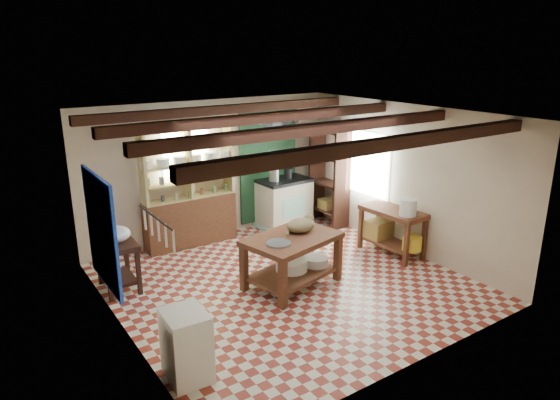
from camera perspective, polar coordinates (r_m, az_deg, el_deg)
floor at (r=7.84m, az=0.83°, el=-9.54°), size 5.00×5.00×0.02m
ceiling at (r=7.07m, az=0.92°, el=9.74°), size 5.00×5.00×0.02m
wall_back at (r=9.43m, az=-7.87°, el=3.42°), size 5.00×0.04×2.60m
wall_front at (r=5.61m, az=15.73°, el=-6.72°), size 5.00×0.04×2.60m
wall_left at (r=6.34m, az=-18.07°, el=-4.15°), size 0.04×5.00×2.60m
wall_right at (r=8.96m, az=14.11°, el=2.34°), size 0.04×5.00×2.60m
ceiling_beams at (r=7.08m, az=0.91°, el=8.78°), size 5.00×3.80×0.15m
blue_wall_patch at (r=7.23m, az=-19.74°, el=-3.37°), size 0.04×1.40×1.60m
green_wall_patch at (r=10.01m, az=-1.35°, el=4.09°), size 1.30×0.04×2.30m
window_back at (r=9.12m, az=-10.73°, el=5.40°), size 0.90×0.02×0.80m
window_right at (r=9.60m, az=9.66°, el=4.19°), size 0.02×1.30×1.20m
utensil_rail at (r=5.11m, az=-14.05°, el=-3.18°), size 0.06×0.90×0.28m
pot_rack at (r=9.50m, az=-0.00°, el=9.09°), size 0.86×0.12×0.36m
shelving_unit at (r=9.09m, az=-10.38°, el=1.48°), size 1.70×0.34×2.20m
tall_rack at (r=10.14m, az=5.63°, el=2.72°), size 0.40×0.86×2.00m
work_table at (r=7.62m, az=1.37°, el=-6.97°), size 1.56×1.21×0.79m
stove at (r=10.04m, az=0.46°, el=-0.32°), size 1.04×0.73×0.99m
prep_table at (r=7.88m, az=-18.01°, el=-7.12°), size 0.55×0.78×0.77m
white_cabinet at (r=5.74m, az=-10.65°, el=-16.02°), size 0.47×0.56×0.80m
right_counter at (r=8.96m, az=12.64°, el=-3.56°), size 0.63×1.17×0.82m
cat at (r=7.64m, az=2.38°, el=-2.89°), size 0.56×0.50×0.21m
steel_tray at (r=7.20m, az=-0.19°, el=-4.96°), size 0.44×0.44×0.02m
basin_large at (r=7.73m, az=1.34°, el=-7.44°), size 0.58×0.58×0.17m
basin_small at (r=7.93m, az=4.11°, el=-6.97°), size 0.47×0.47×0.14m
kettle_left at (r=9.73m, az=-0.71°, el=2.85°), size 0.21×0.21×0.23m
kettle_right at (r=9.94m, az=0.93°, el=3.07°), size 0.17×0.17×0.20m
enamel_bowl at (r=7.70m, az=-18.35°, el=-3.74°), size 0.47×0.47×0.23m
white_bucket at (r=8.53m, az=14.43°, el=-0.80°), size 0.30×0.30×0.29m
wicker_basket at (r=9.15m, az=11.20°, el=-3.26°), size 0.46×0.38×0.31m
yellow_tub at (r=8.72m, az=14.85°, el=-4.81°), size 0.34×0.34×0.24m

